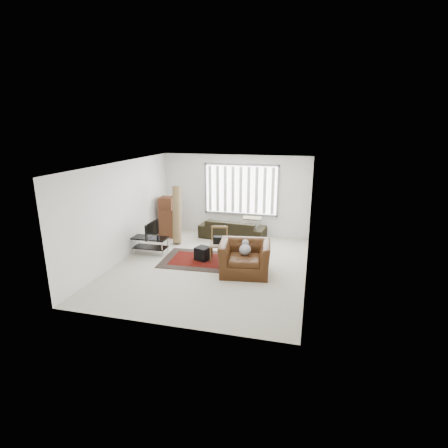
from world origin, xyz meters
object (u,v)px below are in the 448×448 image
object	(u,v)px
sofa	(233,226)
side_chair	(219,242)
armchair	(245,256)
tv_stand	(150,242)
moving_boxes	(168,218)

from	to	relation	value
sofa	side_chair	size ratio (longest dim) A/B	2.32
side_chair	armchair	world-z (taller)	armchair
side_chair	armchair	distance (m)	1.11
sofa	side_chair	distance (m)	2.00
tv_stand	armchair	world-z (taller)	armchair
tv_stand	moving_boxes	distance (m)	1.71
armchair	tv_stand	bearing A→B (deg)	159.70
moving_boxes	side_chair	world-z (taller)	moving_boxes
sofa	armchair	xyz separation A→B (m)	(0.94, -2.69, 0.05)
tv_stand	side_chair	world-z (taller)	side_chair
moving_boxes	side_chair	xyz separation A→B (m)	(2.22, -1.64, -0.12)
sofa	tv_stand	bearing A→B (deg)	50.80
moving_boxes	tv_stand	bearing A→B (deg)	-84.55
side_chair	armchair	bearing A→B (deg)	-49.22
side_chair	sofa	bearing A→B (deg)	81.58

